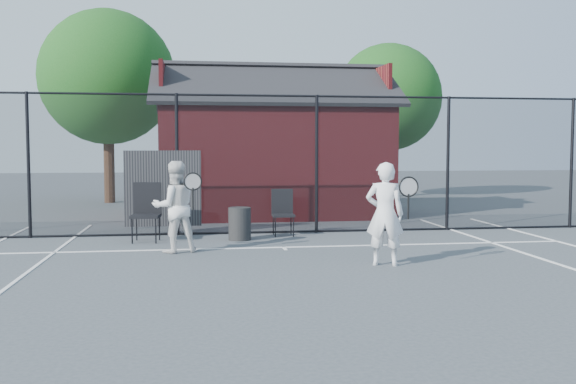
{
  "coord_description": "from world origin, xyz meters",
  "views": [
    {
      "loc": [
        -1.61,
        -8.74,
        1.87
      ],
      "look_at": [
        -0.04,
        2.13,
        1.1
      ],
      "focal_mm": 40.0,
      "sensor_mm": 36.0,
      "label": 1
    }
  ],
  "objects": [
    {
      "name": "tree_right",
      "position": [
        5.5,
        14.5,
        3.71
      ],
      "size": [
        3.97,
        3.97,
        5.7
      ],
      "color": "#2F2313",
      "rests_on": "ground"
    },
    {
      "name": "chair_right",
      "position": [
        0.21,
        4.6,
        0.48
      ],
      "size": [
        0.47,
        0.48,
        0.96
      ],
      "primitive_type": "cube",
      "rotation": [
        0.0,
        0.0,
        -0.01
      ],
      "color": "black",
      "rests_on": "ground"
    },
    {
      "name": "waste_bin",
      "position": [
        -0.74,
        4.1,
        0.33
      ],
      "size": [
        0.46,
        0.46,
        0.66
      ],
      "primitive_type": "cylinder",
      "rotation": [
        0.0,
        0.0,
        -0.01
      ],
      "color": "black",
      "rests_on": "ground"
    },
    {
      "name": "court_lines",
      "position": [
        0.0,
        -1.32,
        0.01
      ],
      "size": [
        11.02,
        18.0,
        0.01
      ],
      "color": "white",
      "rests_on": "ground"
    },
    {
      "name": "fence",
      "position": [
        -0.3,
        5.0,
        1.45
      ],
      "size": [
        22.04,
        3.0,
        3.0
      ],
      "color": "black",
      "rests_on": "ground"
    },
    {
      "name": "chair_left",
      "position": [
        -2.59,
        4.1,
        0.57
      ],
      "size": [
        0.6,
        0.62,
        1.14
      ],
      "primitive_type": "cube",
      "rotation": [
        0.0,
        0.0,
        -0.1
      ],
      "color": "black",
      "rests_on": "ground"
    },
    {
      "name": "player_front",
      "position": [
        1.34,
        1.0,
        0.82
      ],
      "size": [
        0.78,
        0.62,
        1.64
      ],
      "color": "white",
      "rests_on": "ground"
    },
    {
      "name": "player_back",
      "position": [
        -1.99,
        2.74,
        0.81
      ],
      "size": [
        0.95,
        0.81,
        1.63
      ],
      "color": "white",
      "rests_on": "ground"
    },
    {
      "name": "tree_left",
      "position": [
        -4.5,
        13.5,
        4.19
      ],
      "size": [
        4.48,
        4.48,
        6.44
      ],
      "color": "#2F2313",
      "rests_on": "ground"
    },
    {
      "name": "ground",
      "position": [
        0.0,
        0.0,
        0.0
      ],
      "size": [
        80.0,
        80.0,
        0.0
      ],
      "primitive_type": "plane",
      "color": "#3F4448",
      "rests_on": "ground"
    },
    {
      "name": "clubhouse",
      "position": [
        0.5,
        9.0,
        1.61
      ],
      "size": [
        6.5,
        4.36,
        4.19
      ],
      "color": "maroon",
      "rests_on": "ground"
    }
  ]
}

